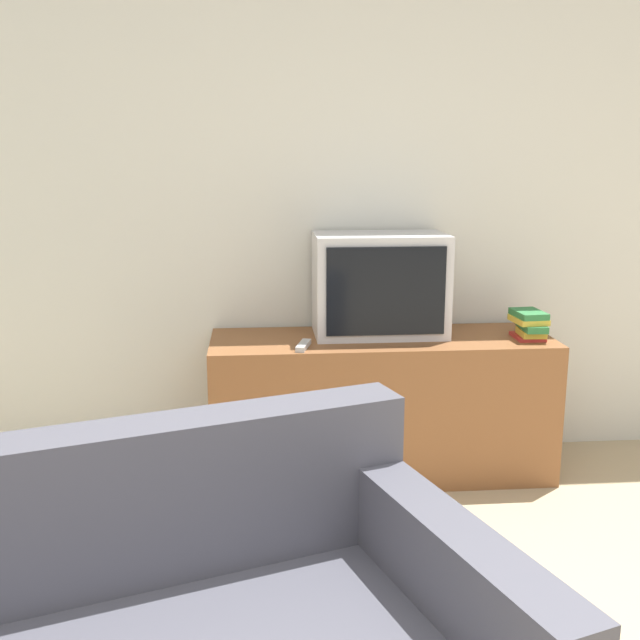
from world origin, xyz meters
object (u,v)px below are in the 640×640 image
television (380,285)px  remote_on_stand (303,345)px  tv_stand (381,405)px  book_stack (530,324)px

television → remote_on_stand: 0.51m
tv_stand → television: bearing=91.7°
tv_stand → remote_on_stand: 0.55m
tv_stand → television: (-0.00, 0.08, 0.59)m
book_stack → remote_on_stand: book_stack is taller
tv_stand → book_stack: (0.70, -0.08, 0.42)m
book_stack → remote_on_stand: size_ratio=1.24×
television → remote_on_stand: size_ratio=3.64×
book_stack → remote_on_stand: bearing=-175.6°
television → book_stack: bearing=-12.7°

